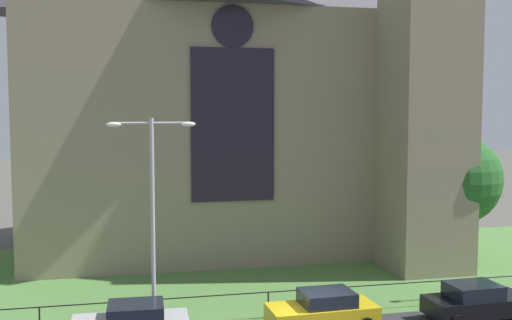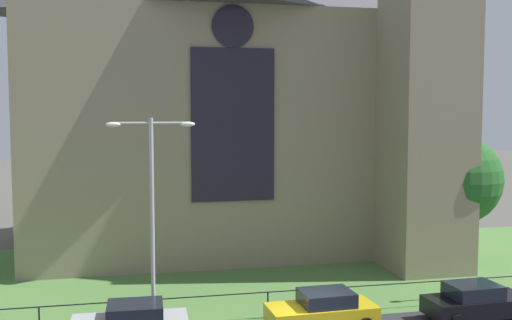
{
  "view_description": "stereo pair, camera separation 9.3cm",
  "coord_description": "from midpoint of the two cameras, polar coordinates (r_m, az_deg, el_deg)",
  "views": [
    {
      "loc": [
        -7.03,
        -21.51,
        8.55
      ],
      "look_at": [
        -0.47,
        8.0,
        6.05
      ],
      "focal_mm": 43.52,
      "sensor_mm": 36.0,
      "label": 1
    },
    {
      "loc": [
        -6.94,
        -21.53,
        8.55
      ],
      "look_at": [
        -0.47,
        8.0,
        6.05
      ],
      "focal_mm": 43.52,
      "sensor_mm": 36.0,
      "label": 2
    }
  ],
  "objects": [
    {
      "name": "church_building",
      "position": [
        37.97,
        -2.56,
        7.32
      ],
      "size": [
        23.2,
        16.2,
        26.0
      ],
      "color": "gray",
      "rests_on": "ground"
    },
    {
      "name": "ground",
      "position": [
        33.4,
        -0.03,
        -10.1
      ],
      "size": [
        160.0,
        160.0,
        0.0
      ],
      "primitive_type": "plane",
      "color": "#56544C"
    },
    {
      "name": "tree_right_near",
      "position": [
        35.22,
        17.89,
        -1.76
      ],
      "size": [
        4.82,
        4.82,
        7.14
      ],
      "color": "brown",
      "rests_on": "ground"
    },
    {
      "name": "grass_verge",
      "position": [
        31.52,
        0.77,
        -11.01
      ],
      "size": [
        120.0,
        20.0,
        0.01
      ],
      "primitive_type": "cube",
      "color": "#517F3D",
      "rests_on": "ground"
    },
    {
      "name": "streetlamp_near",
      "position": [
        24.18,
        -9.61,
        -3.24
      ],
      "size": [
        3.37,
        0.26,
        8.21
      ],
      "color": "#B2B2B7",
      "rests_on": "ground"
    },
    {
      "name": "parked_car_yellow",
      "position": [
        24.88,
        6.08,
        -13.58
      ],
      "size": [
        4.26,
        2.15,
        1.51
      ],
      "rotation": [
        0.0,
        0.0,
        3.18
      ],
      "color": "gold",
      "rests_on": "ground"
    },
    {
      "name": "parked_car_black",
      "position": [
        27.26,
        19.5,
        -12.19
      ],
      "size": [
        4.27,
        2.17,
        1.51
      ],
      "rotation": [
        0.0,
        0.0,
        0.04
      ],
      "color": "black",
      "rests_on": "ground"
    },
    {
      "name": "iron_railing",
      "position": [
        25.85,
        1.03,
        -12.29
      ],
      "size": [
        35.59,
        0.07,
        1.13
      ],
      "color": "black",
      "rests_on": "ground"
    }
  ]
}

